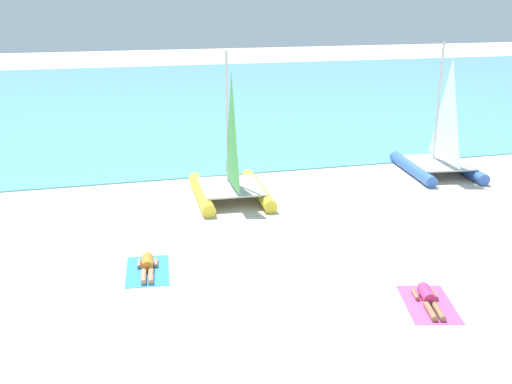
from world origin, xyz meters
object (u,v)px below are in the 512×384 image
Objects in this scene: sailboat_yellow at (230,178)px; towel_left at (148,271)px; sunbather_left at (147,265)px; sailboat_blue at (439,155)px; sunbather_right at (428,298)px; towel_right at (428,304)px.

towel_left is (-3.41, -5.24, -0.75)m from sailboat_yellow.
sunbather_left is at bearing -120.49° from sailboat_yellow.
sailboat_blue is at bearing 26.97° from towel_left.
sunbather_left is (-3.40, -5.17, -0.62)m from sailboat_yellow.
sailboat_yellow is 9.13m from sunbather_right.
sailboat_yellow is at bearing 56.94° from towel_left.
towel_left is 7.05m from towel_right.
sunbather_right is at bearing -69.80° from sailboat_yellow.
towel_left is 1.22× the size of sunbather_right.
sunbather_right is at bearing -23.61° from sunbather_left.
sunbather_right is (6.12, -3.52, 0.00)m from sunbather_left.
towel_left is at bearing -90.00° from sunbather_left.
sunbather_left is (-12.11, -6.10, -0.63)m from sailboat_blue.
sunbather_left reaches higher than towel_right.
towel_right is at bearing -29.93° from towel_left.
sunbather_right is (2.72, -8.69, -0.62)m from sailboat_yellow.
sailboat_yellow reaches higher than towel_right.
towel_left is 0.14m from sunbather_left.
towel_left is 7.03m from sunbather_right.
sailboat_yellow reaches higher than towel_left.
towel_right is at bearing -24.13° from sunbather_left.
sunbather_left is at bearing 164.99° from sunbather_right.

